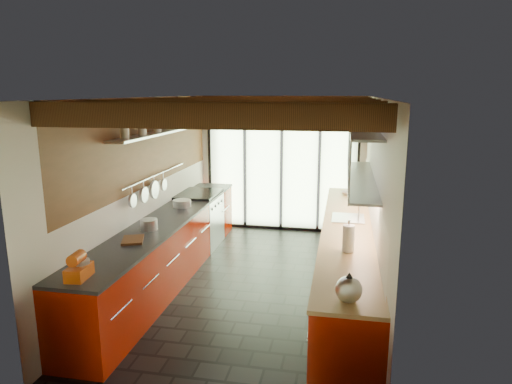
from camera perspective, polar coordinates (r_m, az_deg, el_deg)
ground at (r=6.64m, az=-0.20°, el=-11.36°), size 5.50×5.50×0.00m
room_shell at (r=6.16m, az=-0.22°, el=2.86°), size 5.50×5.50×5.50m
ceiling_beams at (r=6.45m, az=0.45°, el=10.52°), size 3.14×5.06×4.90m
glass_door at (r=8.79m, az=3.23°, el=5.76°), size 2.95×0.10×2.90m
left_counter at (r=6.81m, az=-10.86°, el=-6.78°), size 0.68×5.00×0.92m
range_stove at (r=8.11m, az=-7.08°, el=-3.46°), size 0.66×0.90×0.97m
right_counter at (r=6.36m, az=11.25°, el=-8.23°), size 0.68×5.00×0.92m
sink_assembly at (r=6.58m, az=11.56°, el=-2.95°), size 0.45×0.52×0.43m
upper_cabinets_right at (r=6.31m, az=13.21°, el=4.58°), size 0.34×3.00×3.00m
left_wall_fixtures at (r=6.70m, az=-12.42°, el=5.31°), size 0.28×2.60×0.96m
stand_mixer at (r=4.75m, az=-21.23°, el=-8.80°), size 0.20×0.31×0.27m
pot_large at (r=6.09m, az=-13.24°, el=-3.98°), size 0.26×0.26×0.14m
pot_small at (r=7.20m, az=-9.23°, el=-1.41°), size 0.36×0.36×0.11m
cutting_board at (r=5.70m, az=-15.14°, el=-5.81°), size 0.34×0.40×0.03m
kettle at (r=4.05m, az=11.52°, el=-11.67°), size 0.28×0.31×0.27m
paper_towel at (r=5.22m, az=11.48°, el=-5.73°), size 0.18×0.18×0.36m
soap_bottle at (r=5.74m, az=11.44°, el=-4.76°), size 0.09×0.09×0.17m
bowl at (r=8.12m, az=11.38°, el=-0.11°), size 0.28×0.28×0.05m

